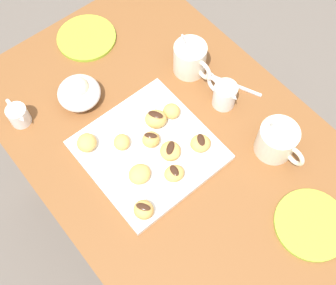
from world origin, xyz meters
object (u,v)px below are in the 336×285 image
Objects in this scene: beignet_0 at (122,142)px; beignet_6 at (172,111)px; ice_cream_bowl at (79,92)px; beignet_5 at (87,143)px; chocolate_sauce_pitcher at (18,114)px; saucer_lime_right at (87,38)px; beignet_4 at (200,143)px; beignet_9 at (156,119)px; pastry_plate_square at (149,150)px; beignet_3 at (144,210)px; beignet_1 at (151,140)px; beignet_7 at (174,173)px; coffee_mug_cream_right at (277,140)px; dining_table at (176,166)px; cream_pitcher_white at (224,94)px; beignet_8 at (170,151)px; coffee_mug_cream_left at (190,58)px; beignet_2 at (140,174)px; saucer_lime_left at (311,224)px.

beignet_0 is 0.98× the size of beignet_6.
beignet_5 is at bearing -26.93° from ice_cream_bowl.
chocolate_sauce_pitcher is 0.28m from beignet_0.
beignet_5 is (-0.05, -0.07, 0.00)m from beignet_0.
saucer_lime_right is 0.48m from beignet_4.
beignet_6 is (0.06, 0.22, -0.00)m from beignet_5.
pastry_plate_square is at bearing -53.26° from beignet_9.
beignet_3 is at bearing -42.01° from pastry_plate_square.
chocolate_sauce_pitcher is 0.35m from beignet_9.
beignet_1 reaches higher than beignet_7.
saucer_lime_right is 3.09× the size of beignet_9.
coffee_mug_cream_right is 1.45× the size of chocolate_sauce_pitcher.
coffee_mug_cream_right is at bearing 47.70° from dining_table.
chocolate_sauce_pitcher reaches higher than beignet_3.
coffee_mug_cream_right is 1.28× the size of cream_pitcher_white.
beignet_0 and beignet_7 have the same top height.
beignet_8 is at bearing -114.86° from beignet_4.
beignet_3 is 0.93× the size of beignet_4.
pastry_plate_square is at bearing 10.05° from ice_cream_bowl.
beignet_0 is at bearing 33.75° from chocolate_sauce_pitcher.
beignet_0 is 0.10m from beignet_9.
coffee_mug_cream_left is 1.05× the size of coffee_mug_cream_right.
dining_table is 6.37× the size of saucer_lime_right.
coffee_mug_cream_right reaches higher than chocolate_sauce_pitcher.
ice_cream_bowl is at bearing -38.77° from saucer_lime_right.
beignet_5 is at bearing -108.33° from beignet_9.
beignet_9 is (0.24, 0.26, 0.01)m from chocolate_sauce_pitcher.
beignet_1 is 0.12m from beignet_4.
beignet_6 is (-0.08, 0.17, 0.00)m from beignet_2.
beignet_4 and beignet_5 have the same top height.
dining_table is 20.43× the size of beignet_8.
dining_table is 19.71× the size of beignet_9.
coffee_mug_cream_right reaches higher than beignet_5.
dining_table is 0.19m from beignet_7.
beignet_4 reaches higher than saucer_lime_right.
chocolate_sauce_pitcher is 0.35m from beignet_1.
beignet_6 is (0.24, 0.31, 0.00)m from chocolate_sauce_pitcher.
beignet_3 is (0.12, -0.11, 0.03)m from pastry_plate_square.
beignet_4 is at bearing 1.65° from saucer_lime_right.
ice_cream_bowl is 0.66× the size of saucer_lime_left.
chocolate_sauce_pitcher is at bearing -140.05° from beignet_4.
beignet_2 is 1.03× the size of beignet_8.
beignet_6 reaches higher than beignet_2.
coffee_mug_cream_right is 2.45× the size of beignet_2.
beignet_1 is at bearing -161.09° from beignet_8.
chocolate_sauce_pitcher is (-0.29, -0.44, -0.01)m from cream_pitcher_white.
pastry_plate_square is 3.29× the size of chocolate_sauce_pitcher.
beignet_2 is at bearing -53.60° from beignet_9.
beignet_3 is 0.27m from beignet_6.
beignet_3 is (0.36, -0.07, -0.00)m from ice_cream_bowl.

